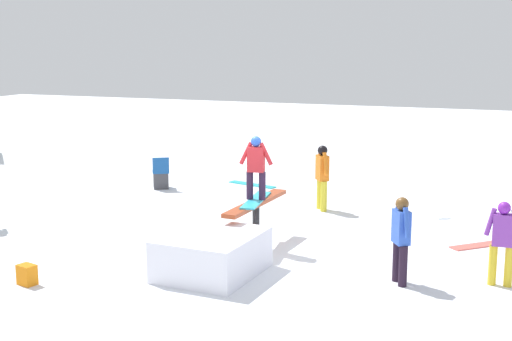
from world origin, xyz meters
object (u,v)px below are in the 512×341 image
bystander_purple (502,239)px  loose_snowboard_white (435,212)px  loose_snowboard_cyan (252,185)px  backpack_on_snow (27,275)px  bystander_blue (401,236)px  folding_chair (161,174)px  bystander_orange (322,174)px  loose_snowboard_coral (481,245)px  rail_feature (256,208)px  main_rider_on_rail (256,170)px

bystander_purple → loose_snowboard_white: (4.72, 1.63, -0.79)m
loose_snowboard_cyan → backpack_on_snow: (-8.95, 0.50, 0.16)m
bystander_blue → folding_chair: (5.31, 7.38, -0.41)m
bystander_purple → folding_chair: 10.16m
bystander_blue → loose_snowboard_white: bystander_blue is taller
bystander_orange → loose_snowboard_coral: (-1.74, -3.75, -0.86)m
loose_snowboard_white → folding_chair: size_ratio=1.43×
bystander_purple → loose_snowboard_cyan: size_ratio=0.96×
rail_feature → backpack_on_snow: size_ratio=7.10×
bystander_blue → bystander_orange: bearing=178.2°
backpack_on_snow → main_rider_on_rail: bearing=-114.3°
bystander_purple → bystander_blue: size_ratio=0.96×
bystander_orange → loose_snowboard_coral: bearing=30.4°
rail_feature → loose_snowboard_cyan: size_ratio=1.63×
rail_feature → loose_snowboard_coral: rail_feature is taller
rail_feature → main_rider_on_rail: (0.00, 0.00, 0.75)m
bystander_orange → backpack_on_snow: bystander_orange is taller
bystander_purple → loose_snowboard_coral: bearing=-80.0°
bystander_purple → folding_chair: bystander_purple is taller
main_rider_on_rail → bystander_purple: (-0.63, -4.56, -0.72)m
main_rider_on_rail → loose_snowboard_cyan: size_ratio=1.03×
rail_feature → bystander_blue: (-1.12, -2.99, 0.05)m
bystander_blue → loose_snowboard_coral: (2.79, -1.12, -0.81)m
loose_snowboard_coral → folding_chair: (2.52, 8.49, 0.40)m
backpack_on_snow → loose_snowboard_coral: bearing=-128.9°
backpack_on_snow → rail_feature: bearing=-114.3°
loose_snowboard_coral → main_rider_on_rail: bearing=158.3°
backpack_on_snow → bystander_purple: bearing=-144.5°
main_rider_on_rail → bystander_blue: bearing=-118.4°
rail_feature → loose_snowboard_cyan: (5.54, 2.25, -0.76)m
main_rider_on_rail → folding_chair: (4.19, 4.38, -1.11)m
main_rider_on_rail → folding_chair: size_ratio=1.74×
loose_snowboard_coral → loose_snowboard_cyan: 7.45m
bystander_purple → bystander_orange: 5.82m
bystander_purple → rail_feature: bearing=-8.9°
bystander_blue → loose_snowboard_coral: size_ratio=1.10×
bystander_purple → bystander_orange: bystander_orange is taller
loose_snowboard_white → loose_snowboard_cyan: bearing=-132.4°
loose_snowboard_coral → bystander_purple: bearing=-122.7°
loose_snowboard_coral → rail_feature: bearing=158.3°
bystander_orange → loose_snowboard_cyan: size_ratio=1.05×
bystander_purple → backpack_on_snow: bystander_purple is taller
loose_snowboard_cyan → backpack_on_snow: size_ratio=4.35×
main_rider_on_rail → backpack_on_snow: bearing=133.2°
bystander_purple → bystander_blue: bystander_blue is taller
loose_snowboard_white → backpack_on_snow: backpack_on_snow is taller
main_rider_on_rail → loose_snowboard_cyan: bearing=14.3°
folding_chair → loose_snowboard_cyan: bearing=-178.6°
bystander_purple → loose_snowboard_coral: 2.46m
loose_snowboard_white → loose_snowboard_coral: bearing=-0.7°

